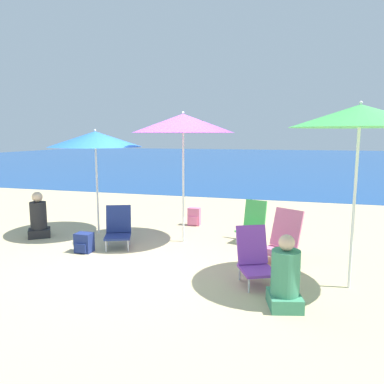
{
  "coord_description": "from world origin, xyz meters",
  "views": [
    {
      "loc": [
        2.27,
        -5.38,
        1.94
      ],
      "look_at": [
        0.58,
        0.55,
        1.0
      ],
      "focal_mm": 35.0,
      "sensor_mm": 36.0,
      "label": 1
    }
  ],
  "objects_px": {
    "beach_chair_purple": "(254,257)",
    "beach_umbrella_purple": "(183,123)",
    "backpack_navy": "(84,243)",
    "beach_umbrella_green": "(360,116)",
    "backpack_pink": "(194,217)",
    "person_seated_near": "(285,278)",
    "person_seated_far": "(39,218)",
    "beach_chair_green": "(253,222)",
    "seagull": "(121,208)",
    "beach_chair_navy": "(118,227)",
    "beach_umbrella_blue": "(95,139)",
    "beach_chair_pink": "(282,239)"
  },
  "relations": [
    {
      "from": "beach_umbrella_green",
      "to": "beach_chair_purple",
      "type": "bearing_deg",
      "value": -173.12
    },
    {
      "from": "beach_chair_purple",
      "to": "person_seated_near",
      "type": "bearing_deg",
      "value": -82.06
    },
    {
      "from": "beach_umbrella_green",
      "to": "beach_chair_green",
      "type": "relative_size",
      "value": 3.11
    },
    {
      "from": "beach_chair_pink",
      "to": "seagull",
      "type": "distance_m",
      "value": 4.74
    },
    {
      "from": "beach_chair_green",
      "to": "beach_chair_navy",
      "type": "relative_size",
      "value": 1.05
    },
    {
      "from": "seagull",
      "to": "person_seated_far",
      "type": "bearing_deg",
      "value": -102.79
    },
    {
      "from": "beach_chair_green",
      "to": "person_seated_near",
      "type": "distance_m",
      "value": 2.68
    },
    {
      "from": "backpack_pink",
      "to": "seagull",
      "type": "relative_size",
      "value": 1.43
    },
    {
      "from": "person_seated_far",
      "to": "beach_chair_pink",
      "type": "bearing_deg",
      "value": 52.08
    },
    {
      "from": "beach_chair_purple",
      "to": "beach_chair_green",
      "type": "height_order",
      "value": "beach_chair_green"
    },
    {
      "from": "beach_chair_purple",
      "to": "beach_chair_green",
      "type": "distance_m",
      "value": 1.95
    },
    {
      "from": "beach_umbrella_blue",
      "to": "person_seated_near",
      "type": "height_order",
      "value": "beach_umbrella_blue"
    },
    {
      "from": "beach_umbrella_green",
      "to": "seagull",
      "type": "height_order",
      "value": "beach_umbrella_green"
    },
    {
      "from": "person_seated_near",
      "to": "backpack_navy",
      "type": "bearing_deg",
      "value": 146.41
    },
    {
      "from": "beach_chair_green",
      "to": "backpack_navy",
      "type": "relative_size",
      "value": 2.31
    },
    {
      "from": "beach_chair_green",
      "to": "seagull",
      "type": "xyz_separation_m",
      "value": [
        -3.44,
        1.53,
        -0.23
      ]
    },
    {
      "from": "backpack_pink",
      "to": "seagull",
      "type": "bearing_deg",
      "value": 163.11
    },
    {
      "from": "beach_umbrella_blue",
      "to": "beach_chair_pink",
      "type": "xyz_separation_m",
      "value": [
        3.58,
        -0.71,
        -1.5
      ]
    },
    {
      "from": "beach_umbrella_purple",
      "to": "person_seated_far",
      "type": "xyz_separation_m",
      "value": [
        -2.76,
        -0.46,
        -1.78
      ]
    },
    {
      "from": "beach_chair_navy",
      "to": "backpack_pink",
      "type": "distance_m",
      "value": 2.06
    },
    {
      "from": "beach_umbrella_green",
      "to": "backpack_pink",
      "type": "relative_size",
      "value": 6.1
    },
    {
      "from": "beach_umbrella_purple",
      "to": "seagull",
      "type": "height_order",
      "value": "beach_umbrella_purple"
    },
    {
      "from": "backpack_navy",
      "to": "beach_umbrella_purple",
      "type": "bearing_deg",
      "value": 36.98
    },
    {
      "from": "beach_chair_purple",
      "to": "beach_umbrella_purple",
      "type": "bearing_deg",
      "value": 108.22
    },
    {
      "from": "beach_umbrella_blue",
      "to": "backpack_pink",
      "type": "relative_size",
      "value": 5.34
    },
    {
      "from": "beach_umbrella_green",
      "to": "backpack_pink",
      "type": "distance_m",
      "value": 4.37
    },
    {
      "from": "backpack_navy",
      "to": "backpack_pink",
      "type": "height_order",
      "value": "backpack_pink"
    },
    {
      "from": "person_seated_far",
      "to": "backpack_pink",
      "type": "xyz_separation_m",
      "value": [
        2.61,
        1.73,
        -0.18
      ]
    },
    {
      "from": "beach_chair_purple",
      "to": "backpack_navy",
      "type": "relative_size",
      "value": 2.26
    },
    {
      "from": "person_seated_near",
      "to": "person_seated_far",
      "type": "distance_m",
      "value": 4.97
    },
    {
      "from": "beach_chair_navy",
      "to": "backpack_navy",
      "type": "height_order",
      "value": "beach_chair_navy"
    },
    {
      "from": "person_seated_near",
      "to": "seagull",
      "type": "xyz_separation_m",
      "value": [
        -4.11,
        4.12,
        -0.2
      ]
    },
    {
      "from": "person_seated_far",
      "to": "beach_umbrella_blue",
      "type": "bearing_deg",
      "value": 83.88
    },
    {
      "from": "beach_chair_green",
      "to": "backpack_navy",
      "type": "height_order",
      "value": "beach_chair_green"
    },
    {
      "from": "beach_umbrella_green",
      "to": "beach_chair_pink",
      "type": "height_order",
      "value": "beach_umbrella_green"
    },
    {
      "from": "beach_umbrella_purple",
      "to": "beach_chair_purple",
      "type": "distance_m",
      "value": 2.81
    },
    {
      "from": "beach_chair_pink",
      "to": "beach_chair_navy",
      "type": "bearing_deg",
      "value": -150.62
    },
    {
      "from": "beach_chair_purple",
      "to": "seagull",
      "type": "bearing_deg",
      "value": 111.97
    },
    {
      "from": "beach_chair_purple",
      "to": "beach_chair_pink",
      "type": "bearing_deg",
      "value": 46.55
    },
    {
      "from": "backpack_pink",
      "to": "person_seated_far",
      "type": "bearing_deg",
      "value": -146.46
    },
    {
      "from": "beach_umbrella_green",
      "to": "beach_umbrella_purple",
      "type": "xyz_separation_m",
      "value": [
        -2.67,
        1.43,
        -0.02
      ]
    },
    {
      "from": "beach_umbrella_blue",
      "to": "beach_chair_green",
      "type": "relative_size",
      "value": 2.73
    },
    {
      "from": "person_seated_far",
      "to": "person_seated_near",
      "type": "bearing_deg",
      "value": 33.32
    },
    {
      "from": "beach_chair_navy",
      "to": "backpack_pink",
      "type": "xyz_separation_m",
      "value": [
        0.86,
        1.87,
        -0.15
      ]
    },
    {
      "from": "beach_umbrella_blue",
      "to": "backpack_pink",
      "type": "distance_m",
      "value": 2.62
    },
    {
      "from": "seagull",
      "to": "beach_chair_navy",
      "type": "bearing_deg",
      "value": -64.07
    },
    {
      "from": "beach_umbrella_blue",
      "to": "backpack_navy",
      "type": "height_order",
      "value": "beach_umbrella_blue"
    },
    {
      "from": "beach_umbrella_blue",
      "to": "backpack_pink",
      "type": "height_order",
      "value": "beach_umbrella_blue"
    },
    {
      "from": "beach_chair_purple",
      "to": "beach_chair_navy",
      "type": "bearing_deg",
      "value": 133.8
    },
    {
      "from": "beach_chair_pink",
      "to": "backpack_pink",
      "type": "relative_size",
      "value": 2.09
    }
  ]
}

